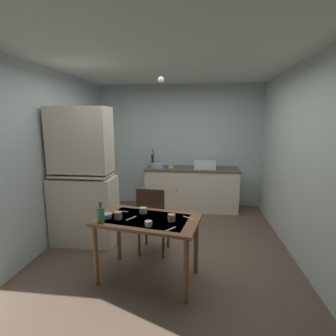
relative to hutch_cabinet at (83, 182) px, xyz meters
name	(u,v)px	position (x,y,z in m)	size (l,w,h in m)	color
ground_plane	(167,248)	(1.27, -0.05, -0.96)	(5.17, 5.17, 0.00)	brown
wall_back	(179,146)	(1.27, 2.09, 0.35)	(3.62, 0.10, 2.62)	silver
wall_left	(45,158)	(-0.54, -0.05, 0.35)	(0.10, 4.27, 2.62)	silver
wall_right	(305,163)	(3.08, -0.05, 0.35)	(0.10, 4.27, 2.62)	silver
ceiling_slab	(167,56)	(1.27, -0.05, 1.71)	(3.62, 4.27, 0.10)	silver
hutch_cabinet	(83,182)	(0.00, 0.00, 0.00)	(0.94, 0.49, 2.05)	beige
counter_cabinet	(191,188)	(1.57, 1.72, -0.52)	(1.93, 0.64, 0.88)	beige
sink_basin	(205,165)	(1.84, 1.72, 0.00)	(0.44, 0.34, 0.15)	white
hand_pump	(153,159)	(0.73, 1.76, 0.09)	(0.05, 0.27, 0.39)	#232328
mixing_bowl_counter	(157,166)	(0.85, 1.67, -0.03)	(0.28, 0.28, 0.09)	#9EB2C6
stoneware_crock	(171,164)	(1.14, 1.68, 0.00)	(0.12, 0.12, 0.16)	beige
dining_table	(147,227)	(1.14, -0.80, -0.31)	(1.26, 0.86, 0.76)	brown
chair_far_side	(153,220)	(1.09, -0.24, -0.45)	(0.43, 0.43, 0.98)	#4C371F
serving_bowl_wide	(107,216)	(0.67, -0.84, -0.18)	(0.11, 0.11, 0.05)	#9EB2C6
teacup_cream	(171,218)	(1.42, -0.85, -0.16)	(0.08, 0.08, 0.08)	tan
teacup_mint	(118,215)	(0.81, -0.85, -0.16)	(0.09, 0.09, 0.08)	tan
mug_tall	(143,210)	(1.06, -0.64, -0.17)	(0.09, 0.09, 0.07)	#ADD1C1
mug_dark	(148,224)	(1.19, -1.01, -0.18)	(0.08, 0.08, 0.06)	white
glass_bottle	(101,214)	(0.66, -0.98, -0.11)	(0.08, 0.08, 0.24)	#4C7F56
table_knife	(122,211)	(0.78, -0.62, -0.20)	(0.17, 0.02, 0.01)	silver
teaspoon_near_bowl	(131,218)	(0.96, -0.83, -0.20)	(0.16, 0.02, 0.01)	beige
teaspoon_by_cup	(188,218)	(1.60, -0.73, -0.20)	(0.15, 0.02, 0.01)	beige
serving_spoon	(171,229)	(1.44, -1.06, -0.20)	(0.14, 0.02, 0.01)	beige
pendant_bulb	(161,80)	(1.22, -0.22, 1.40)	(0.08, 0.08, 0.08)	#F9EFCC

